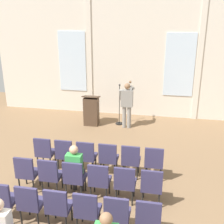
{
  "coord_description": "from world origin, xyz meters",
  "views": [
    {
      "loc": [
        1.58,
        -4.33,
        4.12
      ],
      "look_at": [
        0.09,
        3.57,
        1.2
      ],
      "focal_mm": 45.69,
      "sensor_mm": 36.0,
      "label": 1
    }
  ],
  "objects_px": {
    "chair_r1_c1": "(50,174)",
    "audience_r1_c2": "(75,167)",
    "chair_r2_c5": "(148,217)",
    "chair_r1_c0": "(27,171)",
    "mic_stand": "(119,116)",
    "chair_r2_c3": "(87,209)",
    "chair_r2_c0": "(3,198)",
    "chair_r2_c2": "(58,205)",
    "chair_r0_c3": "(108,157)",
    "chair_r0_c0": "(45,151)",
    "chair_r0_c1": "(65,153)",
    "chair_r1_c2": "(74,176)",
    "chair_r0_c4": "(131,159)",
    "chair_r2_c4": "(117,213)",
    "chair_r1_c4": "(125,182)",
    "chair_r0_c2": "(87,155)",
    "speaker": "(127,102)",
    "lectern": "(91,111)",
    "chair_r2_c1": "(30,202)",
    "chair_r0_c5": "(154,161)",
    "chair_r1_c5": "(152,185)"
  },
  "relations": [
    {
      "from": "chair_r0_c2",
      "to": "chair_r2_c5",
      "type": "distance_m",
      "value": 2.7
    },
    {
      "from": "chair_r1_c4",
      "to": "chair_r2_c0",
      "type": "distance_m",
      "value": 2.55
    },
    {
      "from": "chair_r2_c3",
      "to": "chair_r2_c4",
      "type": "distance_m",
      "value": 0.58
    },
    {
      "from": "chair_r0_c1",
      "to": "chair_r2_c0",
      "type": "relative_size",
      "value": 1.0
    },
    {
      "from": "chair_r1_c4",
      "to": "chair_r2_c4",
      "type": "relative_size",
      "value": 1.0
    },
    {
      "from": "chair_r1_c1",
      "to": "chair_r1_c2",
      "type": "relative_size",
      "value": 1.0
    },
    {
      "from": "chair_r1_c1",
      "to": "chair_r1_c4",
      "type": "distance_m",
      "value": 1.75
    },
    {
      "from": "chair_r0_c3",
      "to": "chair_r2_c5",
      "type": "xyz_separation_m",
      "value": [
        1.16,
        -2.06,
        0.0
      ]
    },
    {
      "from": "audience_r1_c2",
      "to": "chair_r2_c5",
      "type": "xyz_separation_m",
      "value": [
        1.75,
        -1.12,
        -0.18
      ]
    },
    {
      "from": "mic_stand",
      "to": "chair_r0_c4",
      "type": "relative_size",
      "value": 1.65
    },
    {
      "from": "chair_r0_c3",
      "to": "chair_r2_c3",
      "type": "relative_size",
      "value": 1.0
    },
    {
      "from": "chair_r0_c1",
      "to": "chair_r2_c4",
      "type": "bearing_deg",
      "value": -49.78
    },
    {
      "from": "mic_stand",
      "to": "chair_r2_c0",
      "type": "height_order",
      "value": "mic_stand"
    },
    {
      "from": "chair_r2_c0",
      "to": "chair_r1_c0",
      "type": "bearing_deg",
      "value": 90.0
    },
    {
      "from": "chair_r0_c0",
      "to": "chair_r1_c4",
      "type": "bearing_deg",
      "value": -23.91
    },
    {
      "from": "chair_r0_c0",
      "to": "chair_r2_c1",
      "type": "height_order",
      "value": "same"
    },
    {
      "from": "chair_r0_c4",
      "to": "chair_r2_c5",
      "type": "bearing_deg",
      "value": -74.26
    },
    {
      "from": "chair_r1_c1",
      "to": "chair_r2_c1",
      "type": "bearing_deg",
      "value": -90.0
    },
    {
      "from": "chair_r0_c4",
      "to": "chair_r2_c2",
      "type": "relative_size",
      "value": 1.0
    },
    {
      "from": "chair_r1_c1",
      "to": "audience_r1_c2",
      "type": "relative_size",
      "value": 0.73
    },
    {
      "from": "chair_r0_c3",
      "to": "chair_r0_c4",
      "type": "bearing_deg",
      "value": 0.0
    },
    {
      "from": "speaker",
      "to": "lectern",
      "type": "bearing_deg",
      "value": 179.0
    },
    {
      "from": "audience_r1_c2",
      "to": "chair_r2_c4",
      "type": "relative_size",
      "value": 1.37
    },
    {
      "from": "chair_r0_c5",
      "to": "chair_r2_c0",
      "type": "relative_size",
      "value": 1.0
    },
    {
      "from": "chair_r1_c0",
      "to": "chair_r1_c1",
      "type": "distance_m",
      "value": 0.58
    },
    {
      "from": "chair_r0_c0",
      "to": "chair_r2_c3",
      "type": "relative_size",
      "value": 1.0
    },
    {
      "from": "chair_r0_c0",
      "to": "chair_r1_c4",
      "type": "relative_size",
      "value": 1.0
    },
    {
      "from": "chair_r0_c0",
      "to": "chair_r1_c4",
      "type": "height_order",
      "value": "same"
    },
    {
      "from": "chair_r0_c1",
      "to": "chair_r1_c2",
      "type": "distance_m",
      "value": 1.19
    },
    {
      "from": "chair_r1_c2",
      "to": "chair_r2_c4",
      "type": "bearing_deg",
      "value": -41.57
    },
    {
      "from": "chair_r1_c4",
      "to": "chair_r0_c5",
      "type": "bearing_deg",
      "value": 60.58
    },
    {
      "from": "chair_r0_c4",
      "to": "audience_r1_c2",
      "type": "relative_size",
      "value": 0.73
    },
    {
      "from": "lectern",
      "to": "chair_r0_c3",
      "type": "height_order",
      "value": "lectern"
    },
    {
      "from": "chair_r0_c4",
      "to": "chair_r2_c5",
      "type": "distance_m",
      "value": 2.15
    },
    {
      "from": "chair_r0_c0",
      "to": "chair_r2_c4",
      "type": "relative_size",
      "value": 1.0
    },
    {
      "from": "chair_r2_c1",
      "to": "chair_r1_c4",
      "type": "bearing_deg",
      "value": 30.59
    },
    {
      "from": "chair_r2_c0",
      "to": "chair_r2_c5",
      "type": "xyz_separation_m",
      "value": [
        2.91,
        0.0,
        0.0
      ]
    },
    {
      "from": "chair_r0_c3",
      "to": "chair_r0_c0",
      "type": "bearing_deg",
      "value": 180.0
    },
    {
      "from": "mic_stand",
      "to": "chair_r2_c3",
      "type": "relative_size",
      "value": 1.65
    },
    {
      "from": "mic_stand",
      "to": "chair_r1_c5",
      "type": "xyz_separation_m",
      "value": [
        1.46,
        -4.56,
        0.2
      ]
    },
    {
      "from": "chair_r0_c3",
      "to": "audience_r1_c2",
      "type": "height_order",
      "value": "audience_r1_c2"
    },
    {
      "from": "chair_r2_c2",
      "to": "chair_r2_c5",
      "type": "height_order",
      "value": "same"
    },
    {
      "from": "lectern",
      "to": "chair_r1_c1",
      "type": "xyz_separation_m",
      "value": [
        0.14,
        -4.32,
        -0.02
      ]
    },
    {
      "from": "chair_r1_c5",
      "to": "chair_r2_c5",
      "type": "relative_size",
      "value": 1.0
    },
    {
      "from": "chair_r2_c1",
      "to": "chair_r2_c4",
      "type": "bearing_deg",
      "value": 0.0
    },
    {
      "from": "chair_r1_c1",
      "to": "chair_r2_c5",
      "type": "xyz_separation_m",
      "value": [
        2.33,
        -1.03,
        0.0
      ]
    },
    {
      "from": "lectern",
      "to": "chair_r1_c2",
      "type": "bearing_deg",
      "value": -80.46
    },
    {
      "from": "chair_r0_c3",
      "to": "chair_r2_c3",
      "type": "distance_m",
      "value": 2.06
    },
    {
      "from": "chair_r0_c2",
      "to": "chair_r1_c0",
      "type": "height_order",
      "value": "same"
    },
    {
      "from": "chair_r2_c5",
      "to": "chair_r0_c1",
      "type": "bearing_deg",
      "value": 138.43
    }
  ]
}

